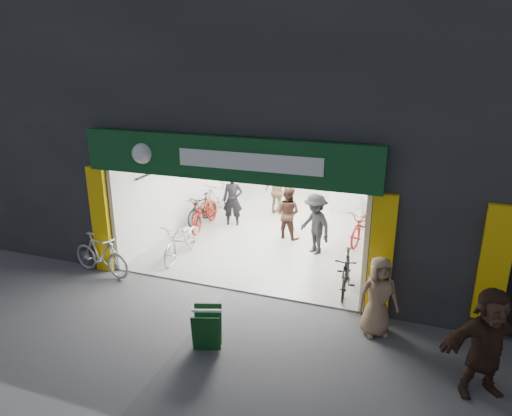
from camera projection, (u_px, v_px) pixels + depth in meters
The scene contains 17 objects.
ground at pixel (228, 290), 10.29m from camera, with size 60.00×60.00×0.00m, color #56565B.
building at pixel (322, 82), 13.09m from camera, with size 17.00×10.27×8.00m.
bike_left_front at pixel (182, 240), 11.81m from camera, with size 0.66×1.88×0.99m, color silver.
bike_left_midfront at pixel (202, 209), 14.30m from camera, with size 0.44×1.55×0.93m, color black.
bike_left_midback at pixel (205, 212), 13.85m from camera, with size 0.69×1.97×1.03m, color maroon.
bike_left_back at pixel (218, 197), 15.15m from camera, with size 0.53×1.87×1.12m, color #A5A5AA.
bike_right_front at pixel (346, 273), 10.05m from camera, with size 0.45×1.60×0.96m, color black.
bike_right_mid at pixel (364, 225), 12.82m from camera, with size 0.66×1.88×0.99m, color maroon.
bike_right_back at pixel (361, 208), 14.27m from camera, with size 0.47×1.65×0.99m, color #B2B3B7.
parked_bike at pixel (101, 255), 10.87m from camera, with size 0.49×1.73×1.04m, color #BBBBC0.
customer_a at pixel (233, 200), 13.94m from camera, with size 0.61×0.40×1.68m, color black.
customer_b at pixel (288, 213), 12.98m from camera, with size 0.75×0.59×1.55m, color #3E251C.
customer_c at pixel (315, 225), 11.90m from camera, with size 1.08×0.62×1.67m, color black.
customer_d at pixel (278, 192), 14.95m from camera, with size 0.94×0.39×1.60m, color #8B7651.
pedestrian_near at pixel (378, 297), 8.44m from camera, with size 0.76×0.50×1.56m, color #907253.
pedestrian_far at pixel (487, 343), 6.87m from camera, with size 1.66×0.53×1.79m, color #362218.
sandwich_board at pixel (207, 328), 8.09m from camera, with size 0.63×0.64×0.77m.
Camera 1 is at (3.70, -8.43, 4.99)m, focal length 32.00 mm.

